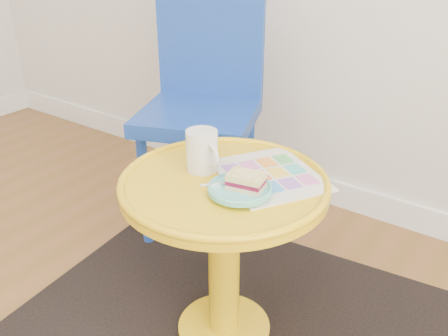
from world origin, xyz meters
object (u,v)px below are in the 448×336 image
Objects in this scene: side_table at (224,228)px; newspaper at (269,175)px; plate at (240,189)px; mug at (202,150)px; chair at (203,95)px.

side_table is 1.91× the size of newspaper.
newspaper is at bearing 86.85° from plate.
plate is at bearing 0.91° from mug.
side_table is at bearing 7.27° from mug.
side_table is 4.60× the size of mug.
chair is (-0.47, 0.52, 0.17)m from side_table.
chair is 7.81× the size of mug.
chair reaches higher than side_table.
mug reaches higher than newspaper.
newspaper is at bearing 44.32° from mug.
mug reaches higher than plate.
chair is 3.25× the size of newspaper.
side_table is 0.20m from newspaper.
newspaper is 2.40× the size of mug.
newspaper is (0.55, -0.42, -0.01)m from chair.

